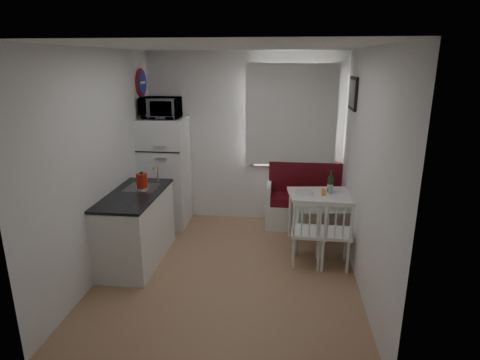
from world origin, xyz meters
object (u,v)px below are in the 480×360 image
Objects in this scene: microwave at (161,108)px; kettle at (142,181)px; wine_bottle at (330,182)px; kitchen_counter at (137,227)px; chair_left at (310,225)px; dining_table at (326,200)px; chair_right at (335,227)px; bench at (310,206)px; fridge at (165,172)px.

microwave is 1.30m from kettle.
microwave reaches higher than wine_bottle.
kitchen_counter is 2.71× the size of chair_left.
dining_table is 0.72m from chair_left.
wine_bottle is (0.00, 0.76, 0.33)m from chair_right.
microwave is (-2.22, -0.16, 1.48)m from bench.
fridge reaches higher than bench.
kitchen_counter is 2.45m from chair_right.
kettle is at bearing 179.80° from chair_left.
chair_left is (2.15, 0.03, 0.11)m from kitchen_counter.
bench is 6.16× the size of kettle.
dining_table is at bearing -12.94° from fridge.
microwave is at bearing 157.24° from chair_right.
fridge reaches higher than chair_right.
chair_right is 2.97m from microwave.
kitchen_counter is 2.73× the size of chair_right.
kitchen_counter reaches higher than kettle.
dining_table is at bearing -11.80° from microwave.
kitchen_counter is 2.42× the size of microwave.
microwave is 2.47× the size of kettle.
wine_bottle is at bearing -9.29° from microwave.
wine_bottle is (0.05, 0.10, 0.23)m from dining_table.
chair_right is at bearing 3.57° from chair_left.
chair_left is at bearing -29.59° from fridge.
chair_left is 2.15m from kettle.
chair_right is 2.73m from fridge.
microwave is at bearing 170.71° from wine_bottle.
bench reaches higher than dining_table.
chair_left is 2.47m from fridge.
chair_left reaches higher than dining_table.
chair_left is (-0.09, -1.32, 0.24)m from bench.
kitchen_counter reaches higher than wine_bottle.
fridge is at bearing 90.00° from microwave.
fridge reaches higher than chair_left.
wine_bottle reaches higher than bench.
chair_right is at bearing -3.19° from kettle.
chair_left is (-0.25, -0.66, -0.10)m from dining_table.
kitchen_counter is at bearing -148.84° from bench.
bench is 1.35m from chair_left.
chair_right reaches higher than dining_table.
fridge is at bearing 91.60° from kettle.
chair_left is 2.21× the size of kettle.
bench is 2.67m from microwave.
kettle is (0.03, -1.03, -0.79)m from microwave.
chair_left is at bearing -93.91° from bench.
wine_bottle is at bearing 72.16° from chair_left.
kitchen_counter is 2.61m from wine_bottle.
fridge reaches higher than dining_table.
wine_bottle reaches higher than chair_right.
bench is at bearing 28.45° from kettle.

